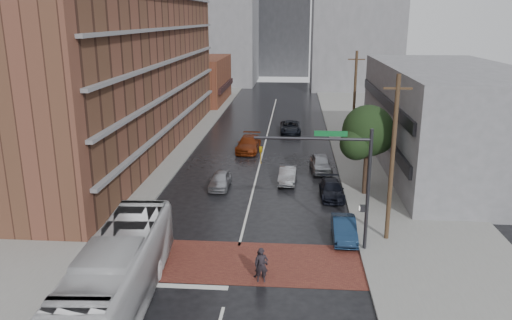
# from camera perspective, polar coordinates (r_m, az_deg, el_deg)

# --- Properties ---
(ground) EXTENTS (160.00, 160.00, 0.00)m
(ground) POSITION_cam_1_polar(r_m,az_deg,el_deg) (27.66, -2.55, -12.04)
(ground) COLOR black
(ground) RESTS_ON ground
(crosswalk) EXTENTS (14.00, 5.00, 0.02)m
(crosswalk) POSITION_cam_1_polar(r_m,az_deg,el_deg) (28.10, -2.42, -11.55)
(crosswalk) COLOR brown
(crosswalk) RESTS_ON ground
(sidewalk_west) EXTENTS (9.00, 90.00, 0.15)m
(sidewalk_west) POSITION_cam_1_polar(r_m,az_deg,el_deg) (52.95, -11.66, 1.53)
(sidewalk_west) COLOR gray
(sidewalk_west) RESTS_ON ground
(sidewalk_east) EXTENTS (9.00, 90.00, 0.15)m
(sidewalk_east) POSITION_cam_1_polar(r_m,az_deg,el_deg) (51.58, 13.72, 1.02)
(sidewalk_east) COLOR gray
(sidewalk_east) RESTS_ON ground
(apartment_block) EXTENTS (10.00, 44.00, 28.00)m
(apartment_block) POSITION_cam_1_polar(r_m,az_deg,el_deg) (51.18, -15.69, 16.55)
(apartment_block) COLOR brown
(apartment_block) RESTS_ON ground
(storefront_west) EXTENTS (8.00, 16.00, 7.00)m
(storefront_west) POSITION_cam_1_polar(r_m,az_deg,el_deg) (80.24, -6.46, 9.09)
(storefront_west) COLOR brown
(storefront_west) RESTS_ON ground
(building_east) EXTENTS (11.00, 26.00, 9.00)m
(building_east) POSITION_cam_1_polar(r_m,az_deg,el_deg) (46.98, 21.05, 4.50)
(building_east) COLOR gray
(building_east) RESTS_ON ground
(distant_tower_west) EXTENTS (18.00, 16.00, 32.00)m
(distant_tower_west) POSITION_cam_1_polar(r_m,az_deg,el_deg) (103.69, -5.23, 17.58)
(distant_tower_west) COLOR gray
(distant_tower_west) RESTS_ON ground
(distant_tower_center) EXTENTS (12.00, 10.00, 24.00)m
(distant_tower_center) POSITION_cam_1_polar(r_m,az_deg,el_deg) (119.27, 3.13, 15.49)
(distant_tower_center) COLOR gray
(distant_tower_center) RESTS_ON ground
(street_tree) EXTENTS (4.20, 4.10, 6.90)m
(street_tree) POSITION_cam_1_polar(r_m,az_deg,el_deg) (37.58, 12.68, 2.90)
(street_tree) COLOR #332319
(street_tree) RESTS_ON ground
(signal_mast) EXTENTS (6.50, 0.30, 7.20)m
(signal_mast) POSITION_cam_1_polar(r_m,az_deg,el_deg) (28.10, 9.89, -1.35)
(signal_mast) COLOR #2D2D33
(signal_mast) RESTS_ON ground
(utility_pole_near) EXTENTS (1.60, 0.26, 10.00)m
(utility_pole_near) POSITION_cam_1_polar(r_m,az_deg,el_deg) (29.84, 15.32, 0.15)
(utility_pole_near) COLOR #473321
(utility_pole_near) RESTS_ON ground
(utility_pole_far) EXTENTS (1.60, 0.26, 10.00)m
(utility_pole_far) POSITION_cam_1_polar(r_m,az_deg,el_deg) (49.19, 11.16, 6.50)
(utility_pole_far) COLOR #473321
(utility_pole_far) RESTS_ON ground
(transit_bus) EXTENTS (3.55, 12.20, 3.36)m
(transit_bus) POSITION_cam_1_polar(r_m,az_deg,el_deg) (24.42, -15.40, -12.24)
(transit_bus) COLOR #BCBCBF
(transit_bus) RESTS_ON ground
(pedestrian_a) EXTENTS (0.69, 0.47, 1.84)m
(pedestrian_a) POSITION_cam_1_polar(r_m,az_deg,el_deg) (25.78, 0.64, -11.94)
(pedestrian_a) COLOR black
(pedestrian_a) RESTS_ON ground
(pedestrian_b) EXTENTS (0.85, 0.71, 1.57)m
(pedestrian_b) POSITION_cam_1_polar(r_m,az_deg,el_deg) (26.14, 0.55, -11.84)
(pedestrian_b) COLOR #252026
(pedestrian_b) RESTS_ON ground
(car_travel_a) EXTENTS (1.56, 3.78, 1.28)m
(car_travel_a) POSITION_cam_1_polar(r_m,az_deg,el_deg) (39.45, -4.12, -2.30)
(car_travel_a) COLOR #B0B2B8
(car_travel_a) RESTS_ON ground
(car_travel_b) EXTENTS (1.55, 3.96, 1.28)m
(car_travel_b) POSITION_cam_1_polar(r_m,az_deg,el_deg) (40.70, 3.65, -1.71)
(car_travel_b) COLOR #A0A2A7
(car_travel_b) RESTS_ON ground
(car_travel_c) EXTENTS (2.39, 5.34, 1.52)m
(car_travel_c) POSITION_cam_1_polar(r_m,az_deg,el_deg) (50.19, -0.86, 1.88)
(car_travel_c) COLOR #66230B
(car_travel_c) RESTS_ON ground
(suv_travel) EXTENTS (2.50, 5.11, 1.40)m
(suv_travel) POSITION_cam_1_polar(r_m,az_deg,el_deg) (58.20, 3.95, 3.75)
(suv_travel) COLOR black
(suv_travel) RESTS_ON ground
(car_parked_near) EXTENTS (1.39, 3.96, 1.30)m
(car_parked_near) POSITION_cam_1_polar(r_m,az_deg,el_deg) (30.96, 10.03, -7.76)
(car_parked_near) COLOR #132844
(car_parked_near) RESTS_ON ground
(car_parked_mid) EXTENTS (1.82, 4.23, 1.21)m
(car_parked_mid) POSITION_cam_1_polar(r_m,az_deg,el_deg) (37.77, 8.65, -3.34)
(car_parked_mid) COLOR black
(car_parked_mid) RESTS_ON ground
(car_parked_far) EXTENTS (2.03, 4.37, 1.45)m
(car_parked_far) POSITION_cam_1_polar(r_m,az_deg,el_deg) (43.99, 7.40, -0.35)
(car_parked_far) COLOR #A1A4A9
(car_parked_far) RESTS_ON ground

